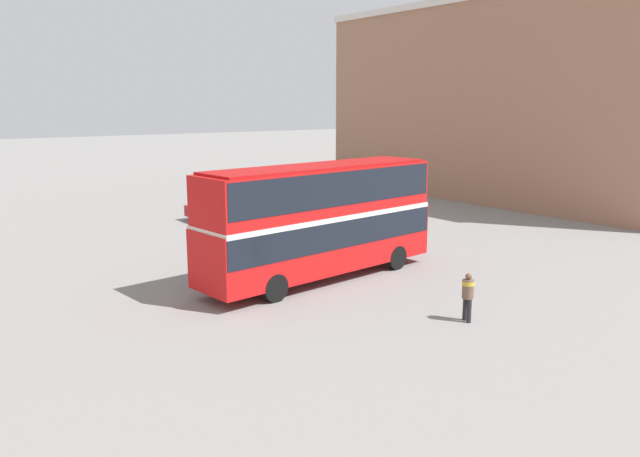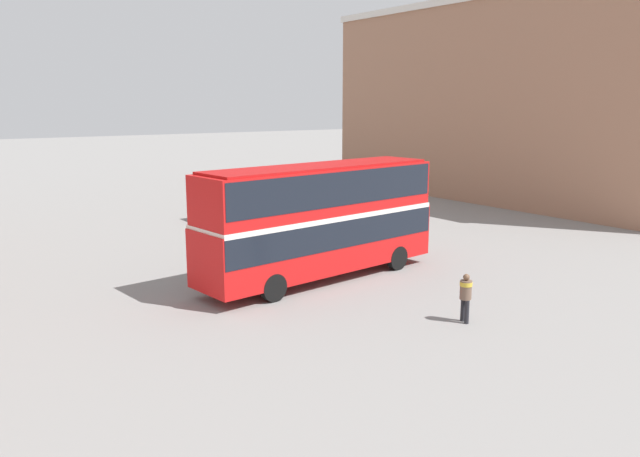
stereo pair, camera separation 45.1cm
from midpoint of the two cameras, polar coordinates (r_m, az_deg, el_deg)
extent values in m
plane|color=gray|center=(25.20, -2.07, -5.09)|extent=(240.00, 240.00, 0.00)
cube|color=#9E7056|center=(51.04, 17.98, 10.75)|extent=(11.47, 29.54, 14.11)
cube|color=silver|center=(51.54, 18.50, 18.88)|extent=(11.77, 29.84, 0.50)
cube|color=red|center=(25.54, 0.51, -1.26)|extent=(11.10, 3.66, 2.21)
cube|color=red|center=(25.16, 0.51, 3.38)|extent=(10.93, 3.57, 1.96)
cube|color=black|center=(25.43, 0.51, -0.16)|extent=(10.99, 3.68, 1.09)
cube|color=black|center=(25.13, 0.51, 3.91)|extent=(10.77, 3.58, 1.33)
cube|color=silver|center=(25.31, 0.51, 1.25)|extent=(10.99, 3.67, 0.20)
cube|color=#A91111|center=(25.04, 0.52, 5.72)|extent=(10.42, 3.34, 0.10)
cylinder|color=black|center=(28.91, 4.17, -1.87)|extent=(1.08, 0.41, 1.05)
cylinder|color=black|center=(27.42, 7.53, -2.67)|extent=(1.08, 0.41, 1.05)
cylinder|color=black|center=(24.70, -6.94, -4.24)|extent=(1.08, 0.41, 1.05)
cylinder|color=black|center=(22.94, -3.73, -5.40)|extent=(1.08, 0.41, 1.05)
cylinder|color=#232328|center=(21.30, 13.87, -7.41)|extent=(0.15, 0.15, 0.80)
cylinder|color=#232328|center=(21.50, 13.51, -7.21)|extent=(0.15, 0.15, 0.80)
cylinder|color=brown|center=(21.19, 13.78, -5.47)|extent=(0.48, 0.48, 0.64)
cylinder|color=gold|center=(21.13, 13.81, -4.94)|extent=(0.51, 0.51, 0.14)
sphere|color=brown|center=(21.07, 13.84, -4.34)|extent=(0.22, 0.22, 0.22)
cube|color=maroon|center=(39.70, -8.08, 1.79)|extent=(4.55, 1.95, 0.66)
cube|color=black|center=(39.69, -7.87, 2.67)|extent=(2.38, 1.72, 0.53)
cylinder|color=black|center=(38.40, -9.38, 1.00)|extent=(0.64, 0.23, 0.63)
cylinder|color=black|center=(39.93, -10.41, 1.36)|extent=(0.64, 0.23, 0.63)
cylinder|color=black|center=(39.64, -5.71, 1.42)|extent=(0.64, 0.23, 0.63)
cylinder|color=black|center=(41.12, -6.85, 1.75)|extent=(0.64, 0.23, 0.63)
camera|label=1|loc=(0.23, -89.49, 0.10)|focal=35.00mm
camera|label=2|loc=(0.23, 90.51, -0.10)|focal=35.00mm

